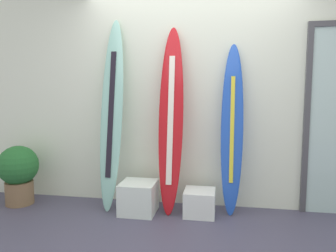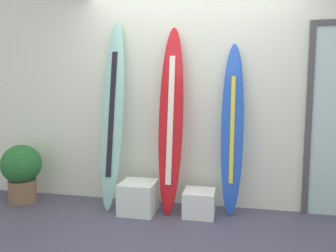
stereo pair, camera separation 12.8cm
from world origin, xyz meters
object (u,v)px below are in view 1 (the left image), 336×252
at_px(surfboard_cobalt, 232,131).
at_px(display_block_center, 138,197).
at_px(display_block_left, 200,203).
at_px(surfboard_seafoam, 112,114).
at_px(surfboard_crimson, 171,121).
at_px(potted_plant, 18,171).

relative_size(surfboard_cobalt, display_block_center, 4.83).
bearing_deg(display_block_center, display_block_left, 4.11).
xyz_separation_m(surfboard_seafoam, surfboard_crimson, (0.70, -0.01, -0.07)).
distance_m(surfboard_seafoam, surfboard_crimson, 0.70).
relative_size(surfboard_crimson, surfboard_cobalt, 1.11).
xyz_separation_m(surfboard_crimson, potted_plant, (-1.85, -0.11, -0.63)).
bearing_deg(display_block_left, surfboard_cobalt, 23.31).
bearing_deg(potted_plant, surfboard_crimson, 3.44).
distance_m(surfboard_seafoam, surfboard_cobalt, 1.39).
xyz_separation_m(surfboard_seafoam, surfboard_cobalt, (1.38, 0.06, -0.17)).
height_order(surfboard_seafoam, surfboard_cobalt, surfboard_seafoam).
bearing_deg(surfboard_crimson, display_block_center, -158.87).
height_order(display_block_center, potted_plant, potted_plant).
bearing_deg(display_block_center, surfboard_seafoam, 158.14).
height_order(surfboard_seafoam, potted_plant, surfboard_seafoam).
xyz_separation_m(display_block_center, potted_plant, (-1.50, 0.02, 0.23)).
height_order(surfboard_crimson, display_block_left, surfboard_crimson).
relative_size(surfboard_crimson, potted_plant, 2.93).
relative_size(surfboard_cobalt, potted_plant, 2.65).
height_order(display_block_left, display_block_center, display_block_center).
bearing_deg(surfboard_cobalt, surfboard_seafoam, -177.69).
height_order(surfboard_cobalt, potted_plant, surfboard_cobalt).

